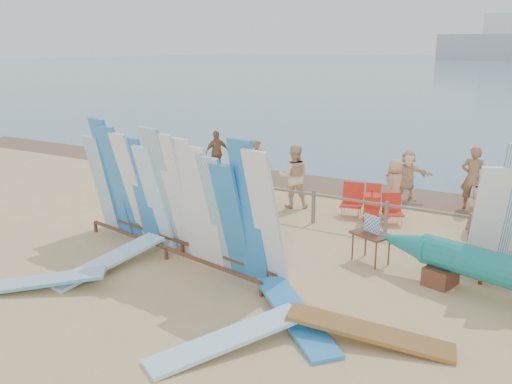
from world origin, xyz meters
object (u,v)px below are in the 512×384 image
Objects in this scene: main_surfboard_rack at (172,199)px; beachgoer_6 at (395,185)px; beachgoer_2 at (294,176)px; stroller at (372,206)px; beachgoer_1 at (257,163)px; beachgoer_extra_1 at (217,152)px; flat_board_d at (295,321)px; vendor_table at (371,247)px; beachgoer_7 at (473,178)px; beach_chair_right at (392,215)px; beachgoer_8 at (482,201)px; beachgoer_5 at (407,176)px; flat_board_a at (110,269)px; flat_board_b at (228,348)px; flat_board_c at (369,342)px; beach_chair_left at (352,207)px; flat_board_e at (36,290)px.

beachgoer_6 is at bearing 72.13° from main_surfboard_rack.
beachgoer_2 is at bearing 93.99° from main_surfboard_rack.
stroller is 4.91m from beachgoer_1.
beachgoer_extra_1 reaches higher than beachgoer_1.
vendor_table is at bearing 36.91° from flat_board_d.
beachgoer_7 is (4.60, 2.43, 0.00)m from beachgoer_2.
main_surfboard_rack is 5.59× the size of vendor_table.
beach_chair_right is 1.33m from beachgoer_6.
beachgoer_5 is (-2.39, 1.76, 0.02)m from beachgoer_8.
flat_board_b is at bearing -10.16° from flat_board_a.
beachgoer_7 is 1.16× the size of beachgoer_extra_1.
beachgoer_6 is at bearing 69.99° from flat_board_a.
flat_board_c is at bearing -93.81° from beachgoer_1.
beachgoer_extra_1 reaches higher than beachgoer_5.
flat_board_b is 1.69× the size of beachgoer_1.
main_surfboard_rack is 2.26× the size of flat_board_c.
main_surfboard_rack reaches higher than flat_board_d.
flat_board_c is at bearing 64.36° from flat_board_b.
flat_board_c is 1.70× the size of beachgoer_5.
beachgoer_2 is at bearing -175.43° from beachgoer_5.
flat_board_a is 6.96m from beach_chair_left.
beachgoer_8 is at bearing -11.72° from beach_chair_right.
beach_chair_left is (-2.63, 6.27, 0.27)m from flat_board_c.
stroller is at bearing 112.83° from flat_board_e.
flat_board_a is (-4.73, -3.19, -0.36)m from vendor_table.
beachgoer_1 is (-4.73, 9.16, 0.80)m from flat_board_b.
main_surfboard_rack is 8.99m from beachgoer_7.
beachgoer_6 is at bearing 75.21° from beach_chair_right.
beachgoer_7 is (2.17, 2.49, 0.55)m from stroller.
beach_chair_left is 0.58× the size of beachgoer_1.
beachgoer_7 is (6.50, 10.07, 0.94)m from flat_board_e.
flat_board_b is 7.61m from beach_chair_left.
flat_board_e is 9.28m from beachgoer_1.
beach_chair_left is at bearing -147.72° from beachgoer_5.
beachgoer_6 is (0.27, 1.15, 0.38)m from stroller.
main_surfboard_rack is at bearing 63.29° from flat_board_c.
beachgoer_7 is 9.00m from beachgoer_extra_1.
beachgoer_2 reaches higher than beach_chair_right.
main_surfboard_rack is 2.26× the size of flat_board_a.
beachgoer_6 is (4.60, 8.73, 0.77)m from flat_board_e.
stroller is (-0.94, 2.92, 0.03)m from vendor_table.
beachgoer_2 is 1.15× the size of beachgoer_extra_1.
main_surfboard_rack is at bearing 169.75° from flat_board_b.
beachgoer_extra_1 reaches higher than flat_board_e.
beachgoer_7 reaches higher than flat_board_b.
stroller is (3.80, 6.10, 0.40)m from flat_board_a.
beachgoer_5 reaches higher than beachgoer_8.
beachgoer_2 is 2.92m from beachgoer_6.
beach_chair_left is at bearing 151.73° from beachgoer_2.
flat_board_d is 1.66× the size of beachgoer_extra_1.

